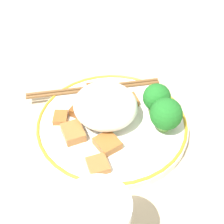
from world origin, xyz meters
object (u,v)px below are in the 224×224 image
object	(u,v)px
broccoli_back_center	(157,98)
chopsticks	(94,88)
plate	(112,124)
broccoli_back_left	(166,114)

from	to	relation	value
broccoli_back_center	chopsticks	distance (m)	0.12
plate	broccoli_back_center	distance (m)	0.08
broccoli_back_left	chopsticks	size ratio (longest dim) A/B	0.31
plate	chopsticks	xyz separation A→B (m)	(0.07, -0.05, 0.01)
broccoli_back_center	chopsticks	size ratio (longest dim) A/B	0.30
chopsticks	broccoli_back_left	bearing A→B (deg)	170.76
plate	chopsticks	world-z (taller)	chopsticks
plate	broccoli_back_center	world-z (taller)	broccoli_back_center
broccoli_back_center	chopsticks	xyz separation A→B (m)	(0.11, 0.00, -0.03)
plate	broccoli_back_center	xyz separation A→B (m)	(-0.05, -0.05, 0.04)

